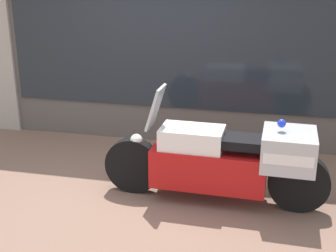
{
  "coord_description": "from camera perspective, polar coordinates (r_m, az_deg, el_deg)",
  "views": [
    {
      "loc": [
        1.61,
        -4.61,
        2.55
      ],
      "look_at": [
        0.42,
        0.62,
        0.67
      ],
      "focal_mm": 50.0,
      "sensor_mm": 36.0,
      "label": 1
    }
  ],
  "objects": [
    {
      "name": "shop_building",
      "position": [
        6.99,
        -4.75,
        11.56
      ],
      "size": [
        6.66,
        0.55,
        3.21
      ],
      "color": "#56514C",
      "rests_on": "ground"
    },
    {
      "name": "ground_plane",
      "position": [
        5.51,
        -5.79,
        -8.35
      ],
      "size": [
        60.0,
        60.0,
        0.0
      ],
      "primitive_type": "plane",
      "color": "#7A5B4C"
    },
    {
      "name": "window_display",
      "position": [
        7.06,
        2.76,
        2.02
      ],
      "size": [
        5.16,
        0.3,
        1.88
      ],
      "color": "slate",
      "rests_on": "ground"
    },
    {
      "name": "paramedic_motorcycle",
      "position": [
        5.17,
        7.22,
        -4.03
      ],
      "size": [
        2.52,
        0.63,
        1.29
      ],
      "rotation": [
        0.0,
        0.0,
        3.12
      ],
      "color": "black",
      "rests_on": "ground"
    }
  ]
}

